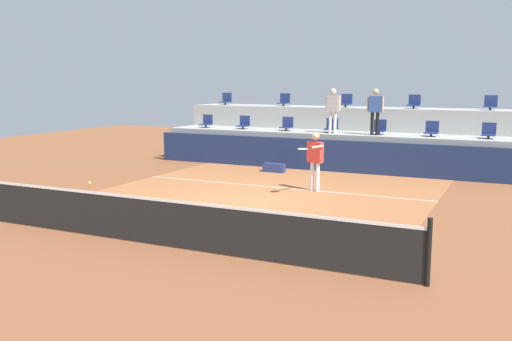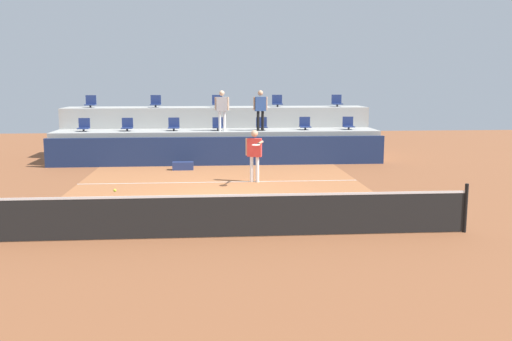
% 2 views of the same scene
% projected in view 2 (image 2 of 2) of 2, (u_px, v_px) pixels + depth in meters
% --- Properties ---
extents(ground_plane, '(40.00, 40.00, 0.00)m').
position_uv_depth(ground_plane, '(221.00, 198.00, 15.63)').
color(ground_plane, brown).
extents(court_inner_paint, '(9.00, 10.00, 0.01)m').
position_uv_depth(court_inner_paint, '(220.00, 191.00, 16.62)').
color(court_inner_paint, '#A36038').
rests_on(court_inner_paint, ground_plane).
extents(court_service_line, '(9.00, 0.06, 0.00)m').
position_uv_depth(court_service_line, '(220.00, 182.00, 17.99)').
color(court_service_line, silver).
rests_on(court_service_line, ground_plane).
extents(tennis_net, '(10.48, 0.08, 1.07)m').
position_uv_depth(tennis_net, '(224.00, 214.00, 11.62)').
color(tennis_net, black).
rests_on(tennis_net, ground_plane).
extents(sponsor_backboard, '(13.00, 0.16, 1.10)m').
position_uv_depth(sponsor_backboard, '(218.00, 151.00, 21.45)').
color(sponsor_backboard, navy).
rests_on(sponsor_backboard, ground_plane).
extents(seating_tier_lower, '(13.00, 1.80, 1.25)m').
position_uv_depth(seating_tier_lower, '(218.00, 145.00, 22.72)').
color(seating_tier_lower, '#9E9E99').
rests_on(seating_tier_lower, ground_plane).
extents(seating_tier_upper, '(13.00, 1.80, 2.10)m').
position_uv_depth(seating_tier_upper, '(217.00, 131.00, 24.42)').
color(seating_tier_upper, '#9E9E99').
rests_on(seating_tier_upper, ground_plane).
extents(stadium_chair_lower_far_left, '(0.44, 0.40, 0.52)m').
position_uv_depth(stadium_chair_lower_far_left, '(84.00, 126.00, 22.10)').
color(stadium_chair_lower_far_left, '#2D2D33').
rests_on(stadium_chair_lower_far_left, seating_tier_lower).
extents(stadium_chair_lower_left, '(0.44, 0.40, 0.52)m').
position_uv_depth(stadium_chair_lower_left, '(127.00, 126.00, 22.23)').
color(stadium_chair_lower_left, '#2D2D33').
rests_on(stadium_chair_lower_left, seating_tier_lower).
extents(stadium_chair_lower_mid_left, '(0.44, 0.40, 0.52)m').
position_uv_depth(stadium_chair_lower_mid_left, '(174.00, 125.00, 22.38)').
color(stadium_chair_lower_mid_left, '#2D2D33').
rests_on(stadium_chair_lower_mid_left, seating_tier_lower).
extents(stadium_chair_lower_center, '(0.44, 0.40, 0.52)m').
position_uv_depth(stadium_chair_lower_center, '(218.00, 125.00, 22.52)').
color(stadium_chair_lower_center, '#2D2D33').
rests_on(stadium_chair_lower_center, seating_tier_lower).
extents(stadium_chair_lower_mid_right, '(0.44, 0.40, 0.52)m').
position_uv_depth(stadium_chair_lower_mid_right, '(262.00, 125.00, 22.66)').
color(stadium_chair_lower_mid_right, '#2D2D33').
rests_on(stadium_chair_lower_mid_right, seating_tier_lower).
extents(stadium_chair_lower_right, '(0.44, 0.40, 0.52)m').
position_uv_depth(stadium_chair_lower_right, '(305.00, 124.00, 22.80)').
color(stadium_chair_lower_right, '#2D2D33').
rests_on(stadium_chair_lower_right, seating_tier_lower).
extents(stadium_chair_lower_far_right, '(0.44, 0.40, 0.52)m').
position_uv_depth(stadium_chair_lower_far_right, '(348.00, 124.00, 22.94)').
color(stadium_chair_lower_far_right, '#2D2D33').
rests_on(stadium_chair_lower_far_right, seating_tier_lower).
extents(stadium_chair_upper_far_left, '(0.44, 0.40, 0.52)m').
position_uv_depth(stadium_chair_upper_far_left, '(91.00, 102.00, 23.73)').
color(stadium_chair_upper_far_left, '#2D2D33').
rests_on(stadium_chair_upper_far_left, seating_tier_upper).
extents(stadium_chair_upper_left, '(0.44, 0.40, 0.52)m').
position_uv_depth(stadium_chair_upper_left, '(156.00, 102.00, 23.94)').
color(stadium_chair_upper_left, '#2D2D33').
rests_on(stadium_chair_upper_left, seating_tier_upper).
extents(stadium_chair_upper_center, '(0.44, 0.40, 0.52)m').
position_uv_depth(stadium_chair_upper_center, '(217.00, 102.00, 24.15)').
color(stadium_chair_upper_center, '#2D2D33').
rests_on(stadium_chair_upper_center, seating_tier_upper).
extents(stadium_chair_upper_right, '(0.44, 0.40, 0.52)m').
position_uv_depth(stadium_chair_upper_right, '(277.00, 102.00, 24.36)').
color(stadium_chair_upper_right, '#2D2D33').
rests_on(stadium_chair_upper_right, seating_tier_upper).
extents(stadium_chair_upper_far_right, '(0.44, 0.40, 0.52)m').
position_uv_depth(stadium_chair_upper_far_right, '(337.00, 102.00, 24.57)').
color(stadium_chair_upper_far_right, '#2D2D33').
rests_on(stadium_chair_upper_far_right, seating_tier_upper).
extents(tennis_player, '(0.57, 1.29, 1.69)m').
position_uv_depth(tennis_player, '(255.00, 150.00, 17.84)').
color(tennis_player, white).
rests_on(tennis_player, ground_plane).
extents(spectator_in_grey, '(0.57, 0.23, 1.61)m').
position_uv_depth(spectator_in_grey, '(222.00, 107.00, 22.03)').
color(spectator_in_grey, white).
rests_on(spectator_in_grey, seating_tier_lower).
extents(spectator_leaning_on_rail, '(0.57, 0.23, 1.61)m').
position_uv_depth(spectator_leaning_on_rail, '(260.00, 107.00, 22.15)').
color(spectator_leaning_on_rail, black).
rests_on(spectator_leaning_on_rail, seating_tier_lower).
extents(tennis_ball, '(0.07, 0.07, 0.07)m').
position_uv_depth(tennis_ball, '(115.00, 190.00, 12.48)').
color(tennis_ball, '#CCE033').
extents(equipment_bag, '(0.76, 0.28, 0.30)m').
position_uv_depth(equipment_bag, '(183.00, 166.00, 20.43)').
color(equipment_bag, navy).
rests_on(equipment_bag, ground_plane).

